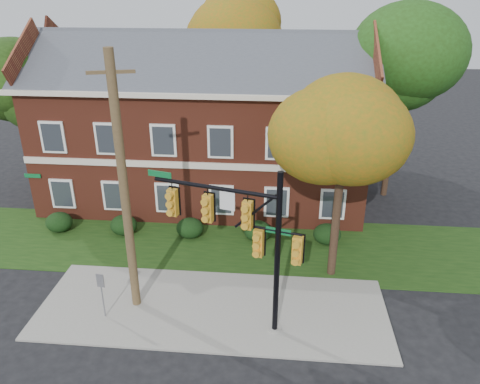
# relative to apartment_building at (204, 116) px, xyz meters

# --- Properties ---
(ground) EXTENTS (120.00, 120.00, 0.00)m
(ground) POSITION_rel_apartment_building_xyz_m (2.00, -11.95, -4.99)
(ground) COLOR black
(ground) RESTS_ON ground
(sidewalk) EXTENTS (14.00, 5.00, 0.08)m
(sidewalk) POSITION_rel_apartment_building_xyz_m (2.00, -10.95, -4.95)
(sidewalk) COLOR gray
(sidewalk) RESTS_ON ground
(grass_strip) EXTENTS (30.00, 6.00, 0.04)m
(grass_strip) POSITION_rel_apartment_building_xyz_m (2.00, -5.95, -4.97)
(grass_strip) COLOR #193811
(grass_strip) RESTS_ON ground
(apartment_building) EXTENTS (18.80, 8.80, 9.74)m
(apartment_building) POSITION_rel_apartment_building_xyz_m (0.00, 0.00, 0.00)
(apartment_building) COLOR maroon
(apartment_building) RESTS_ON ground
(hedge_far_left) EXTENTS (1.40, 1.26, 1.05)m
(hedge_far_left) POSITION_rel_apartment_building_xyz_m (-7.00, -5.25, -4.46)
(hedge_far_left) COLOR black
(hedge_far_left) RESTS_ON ground
(hedge_left) EXTENTS (1.40, 1.26, 1.05)m
(hedge_left) POSITION_rel_apartment_building_xyz_m (-3.50, -5.25, -4.46)
(hedge_left) COLOR black
(hedge_left) RESTS_ON ground
(hedge_center) EXTENTS (1.40, 1.26, 1.05)m
(hedge_center) POSITION_rel_apartment_building_xyz_m (0.00, -5.25, -4.46)
(hedge_center) COLOR black
(hedge_center) RESTS_ON ground
(hedge_right) EXTENTS (1.40, 1.26, 1.05)m
(hedge_right) POSITION_rel_apartment_building_xyz_m (3.50, -5.25, -4.46)
(hedge_right) COLOR black
(hedge_right) RESTS_ON ground
(hedge_far_right) EXTENTS (1.40, 1.26, 1.05)m
(hedge_far_right) POSITION_rel_apartment_building_xyz_m (7.00, -5.25, -4.46)
(hedge_far_right) COLOR black
(hedge_far_right) RESTS_ON ground
(tree_near_right) EXTENTS (4.50, 4.25, 8.58)m
(tree_near_right) POSITION_rel_apartment_building_xyz_m (7.22, -8.09, 1.68)
(tree_near_right) COLOR black
(tree_near_right) RESTS_ON ground
(tree_left_rear) EXTENTS (5.40, 5.10, 8.88)m
(tree_left_rear) POSITION_rel_apartment_building_xyz_m (-9.73, -1.12, 1.69)
(tree_left_rear) COLOR black
(tree_left_rear) RESTS_ON ground
(tree_right_rear) EXTENTS (6.30, 5.95, 10.62)m
(tree_right_rear) POSITION_rel_apartment_building_xyz_m (11.31, 0.86, 3.13)
(tree_right_rear) COLOR black
(tree_right_rear) RESTS_ON ground
(tree_far_rear) EXTENTS (6.84, 6.46, 11.52)m
(tree_far_rear) POSITION_rel_apartment_building_xyz_m (1.34, 7.84, 3.86)
(tree_far_rear) COLOR black
(tree_far_rear) RESTS_ON ground
(traffic_signal) EXTENTS (5.70, 1.69, 6.54)m
(traffic_signal) POSITION_rel_apartment_building_xyz_m (3.40, -11.72, -0.93)
(traffic_signal) COLOR gray
(traffic_signal) RESTS_ON ground
(utility_pole) EXTENTS (1.56, 0.53, 10.22)m
(utility_pole) POSITION_rel_apartment_building_xyz_m (-1.15, -10.94, 0.20)
(utility_pole) COLOR #503D25
(utility_pole) RESTS_ON ground
(sign_post) EXTENTS (0.30, 0.07, 2.04)m
(sign_post) POSITION_rel_apartment_building_xyz_m (-2.14, -11.85, -3.60)
(sign_post) COLOR slate
(sign_post) RESTS_ON ground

